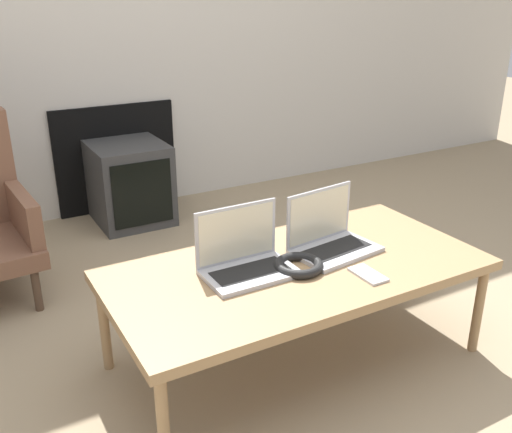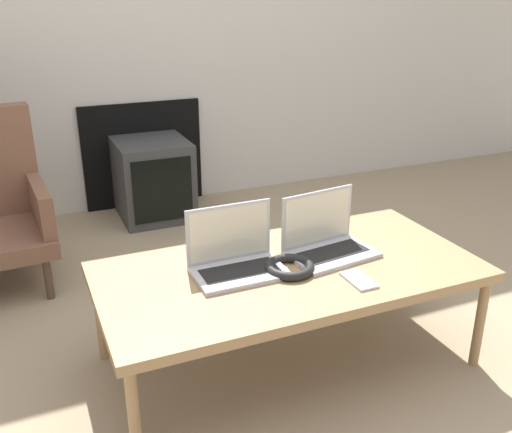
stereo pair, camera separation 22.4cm
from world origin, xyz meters
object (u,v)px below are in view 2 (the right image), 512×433
(laptop_left, at_px, (235,257))
(laptop_right, at_px, (326,240))
(headphones, at_px, (290,267))
(phone, at_px, (359,280))
(tv, at_px, (153,179))

(laptop_left, distance_m, laptop_right, 0.36)
(laptop_right, bearing_deg, laptop_left, 172.60)
(headphones, xyz_separation_m, phone, (0.18, -0.16, -0.01))
(headphones, relative_size, tv, 0.37)
(laptop_left, height_order, headphones, laptop_left)
(headphones, bearing_deg, laptop_left, 153.45)
(headphones, height_order, tv, tv)
(laptop_right, height_order, phone, laptop_right)
(tv, bearing_deg, laptop_right, -80.39)
(laptop_right, relative_size, headphones, 1.93)
(laptop_left, relative_size, laptop_right, 0.93)
(laptop_right, height_order, tv, laptop_right)
(laptop_left, bearing_deg, phone, -34.41)
(headphones, xyz_separation_m, tv, (-0.08, 1.68, -0.17))
(laptop_left, relative_size, headphones, 1.79)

